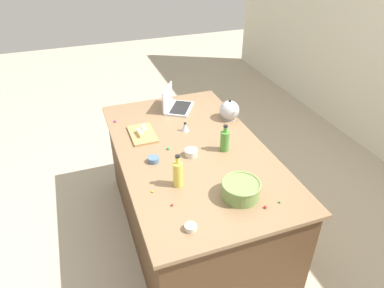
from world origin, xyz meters
name	(u,v)px	position (x,y,z in m)	size (l,w,h in m)	color
ground_plane	(192,230)	(0.00, 0.00, 0.00)	(12.00, 12.00, 0.00)	#B7A88E
island_counter	(192,193)	(0.00, 0.00, 0.45)	(1.96, 1.14, 0.90)	#4C331E
laptop	(175,104)	(-0.71, 0.09, 0.95)	(0.38, 0.36, 0.22)	#B7B7BC
mixing_bowl_large	(241,189)	(0.63, 0.11, 0.96)	(0.26, 0.26, 0.11)	#72934C
bottle_olive	(225,140)	(0.09, 0.24, 0.99)	(0.07, 0.07, 0.22)	#4C8C38
bottle_oil	(178,173)	(0.38, -0.24, 1.00)	(0.07, 0.07, 0.25)	#DBC64C
kettle	(229,111)	(-0.36, 0.49, 0.98)	(0.21, 0.18, 0.20)	#ADADB2
cutting_board	(142,134)	(-0.35, -0.32, 0.91)	(0.33, 0.20, 0.02)	#AD7F4C
butter_stick_left	(140,133)	(-0.33, -0.34, 0.94)	(0.11, 0.04, 0.04)	#F4E58C
butter_stick_right	(144,129)	(-0.38, -0.30, 0.94)	(0.11, 0.04, 0.04)	#F4E58C
ramekin_small	(191,227)	(0.80, -0.30, 0.92)	(0.07, 0.07, 0.04)	beige
ramekin_medium	(153,160)	(0.06, -0.33, 0.92)	(0.08, 0.08, 0.04)	slate
ramekin_wide	(191,153)	(0.08, -0.03, 0.93)	(0.10, 0.10, 0.05)	beige
kitchen_timer	(185,127)	(-0.29, 0.04, 0.94)	(0.07, 0.07, 0.08)	#B2B2B7
candy_0	(172,205)	(0.57, -0.34, 0.91)	(0.02, 0.02, 0.02)	red
candy_1	(280,202)	(0.78, 0.32, 0.91)	(0.01, 0.01, 0.01)	green
candy_2	(153,191)	(0.40, -0.42, 0.91)	(0.02, 0.02, 0.02)	yellow
candy_3	(265,207)	(0.79, 0.21, 0.91)	(0.02, 0.02, 0.02)	red
candy_4	(168,148)	(-0.06, -0.18, 0.91)	(0.02, 0.02, 0.02)	green
candy_5	(115,121)	(-0.64, -0.50, 0.91)	(0.02, 0.02, 0.02)	#CC3399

